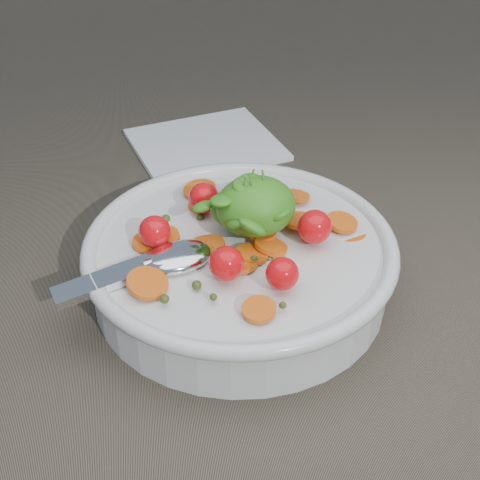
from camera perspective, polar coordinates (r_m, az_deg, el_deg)
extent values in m
plane|color=brown|center=(0.62, 0.34, -3.27)|extent=(6.00, 6.00, 0.00)
cylinder|color=silver|center=(0.60, 0.00, -2.34)|extent=(0.26, 0.26, 0.05)
torus|color=silver|center=(0.58, 0.00, -0.40)|extent=(0.28, 0.28, 0.01)
cylinder|color=silver|center=(0.61, 0.00, -3.96)|extent=(0.13, 0.13, 0.01)
cylinder|color=brown|center=(0.60, 0.00, -2.34)|extent=(0.24, 0.24, 0.04)
cylinder|color=orange|center=(0.58, 1.94, 0.55)|extent=(0.03, 0.03, 0.01)
cylinder|color=orange|center=(0.63, -3.05, 2.79)|extent=(0.04, 0.04, 0.01)
cylinder|color=orange|center=(0.61, 8.69, 1.51)|extent=(0.03, 0.03, 0.01)
cylinder|color=orange|center=(0.57, 2.79, -0.60)|extent=(0.04, 0.04, 0.01)
cylinder|color=orange|center=(0.60, 5.20, 1.64)|extent=(0.04, 0.04, 0.01)
cylinder|color=orange|center=(0.64, 4.81, 3.79)|extent=(0.04, 0.04, 0.01)
cylinder|color=orange|center=(0.58, -2.90, -0.61)|extent=(0.03, 0.03, 0.00)
cylinder|color=orange|center=(0.61, 9.27, 0.38)|extent=(0.04, 0.04, 0.01)
cylinder|color=orange|center=(0.57, -2.75, -0.56)|extent=(0.04, 0.04, 0.01)
cylinder|color=orange|center=(0.56, 1.00, -1.20)|extent=(0.04, 0.04, 0.01)
cylinder|color=orange|center=(0.65, -3.46, 4.29)|extent=(0.04, 0.04, 0.01)
cylinder|color=orange|center=(0.65, 0.93, 3.89)|extent=(0.04, 0.04, 0.01)
cylinder|color=orange|center=(0.53, -7.91, -3.67)|extent=(0.04, 0.04, 0.02)
cylinder|color=orange|center=(0.63, -0.92, 3.14)|extent=(0.04, 0.04, 0.02)
cylinder|color=orange|center=(0.58, -7.96, -0.24)|extent=(0.03, 0.03, 0.01)
cylinder|color=orange|center=(0.56, -0.05, -2.00)|extent=(0.03, 0.03, 0.01)
cylinder|color=orange|center=(0.59, 2.88, -0.46)|extent=(0.04, 0.04, 0.01)
cylinder|color=orange|center=(0.51, 1.61, -5.92)|extent=(0.04, 0.04, 0.01)
cylinder|color=orange|center=(0.60, 1.23, 1.44)|extent=(0.04, 0.04, 0.01)
cylinder|color=orange|center=(0.58, -6.74, 0.15)|extent=(0.05, 0.05, 0.01)
cylinder|color=orange|center=(0.60, -7.61, 0.21)|extent=(0.04, 0.04, 0.01)
cylinder|color=orange|center=(0.57, 2.46, -0.45)|extent=(0.03, 0.03, 0.01)
sphere|color=#394818|center=(0.55, -1.39, -1.85)|extent=(0.01, 0.01, 0.01)
sphere|color=#394818|center=(0.55, 3.75, -2.55)|extent=(0.01, 0.01, 0.01)
sphere|color=#394818|center=(0.57, 2.49, -1.64)|extent=(0.01, 0.01, 0.01)
sphere|color=#394818|center=(0.62, -3.41, 1.94)|extent=(0.01, 0.01, 0.01)
sphere|color=#394818|center=(0.52, -2.29, -4.90)|extent=(0.01, 0.01, 0.01)
sphere|color=#394818|center=(0.62, -6.33, 1.83)|extent=(0.01, 0.01, 0.01)
sphere|color=#394818|center=(0.65, 1.05, 4.40)|extent=(0.01, 0.01, 0.01)
sphere|color=#394818|center=(0.52, -6.46, -5.03)|extent=(0.01, 0.01, 0.01)
sphere|color=#394818|center=(0.55, 0.32, -2.43)|extent=(0.01, 0.01, 0.01)
sphere|color=#394818|center=(0.62, -1.27, 2.33)|extent=(0.01, 0.01, 0.01)
sphere|color=#394818|center=(0.63, -0.52, 2.90)|extent=(0.01, 0.01, 0.01)
sphere|color=#394818|center=(0.65, 1.04, 4.64)|extent=(0.01, 0.01, 0.01)
sphere|color=#394818|center=(0.53, -3.71, -3.87)|extent=(0.01, 0.01, 0.01)
sphere|color=#394818|center=(0.62, 4.28, 2.57)|extent=(0.01, 0.01, 0.01)
sphere|color=#394818|center=(0.62, 1.57, 2.05)|extent=(0.01, 0.01, 0.01)
sphere|color=#394818|center=(0.60, 7.01, 1.20)|extent=(0.01, 0.01, 0.01)
sphere|color=#394818|center=(0.56, 1.19, -1.74)|extent=(0.01, 0.01, 0.01)
sphere|color=#394818|center=(0.59, 2.93, 0.01)|extent=(0.01, 0.01, 0.01)
sphere|color=#394818|center=(0.51, 3.67, -5.58)|extent=(0.01, 0.01, 0.01)
sphere|color=#394818|center=(0.54, 3.52, -2.74)|extent=(0.01, 0.01, 0.01)
sphere|color=red|center=(0.57, 6.39, 1.13)|extent=(0.03, 0.03, 0.03)
sphere|color=red|center=(0.62, 1.41, 4.11)|extent=(0.03, 0.03, 0.03)
sphere|color=red|center=(0.61, -3.10, 3.61)|extent=(0.03, 0.03, 0.03)
sphere|color=red|center=(0.57, -7.29, 0.72)|extent=(0.03, 0.03, 0.03)
sphere|color=red|center=(0.53, -1.19, -2.02)|extent=(0.03, 0.03, 0.03)
sphere|color=red|center=(0.52, 3.63, -2.90)|extent=(0.03, 0.03, 0.03)
ellipsoid|color=#459D23|center=(0.57, 1.35, 2.91)|extent=(0.07, 0.06, 0.05)
ellipsoid|color=#459D23|center=(0.59, -0.61, 2.75)|extent=(0.04, 0.04, 0.03)
ellipsoid|color=#459D23|center=(0.58, 0.26, 4.87)|extent=(0.03, 0.03, 0.02)
ellipsoid|color=#459D23|center=(0.57, 1.66, 4.07)|extent=(0.03, 0.03, 0.02)
ellipsoid|color=#459D23|center=(0.55, 1.04, 2.69)|extent=(0.03, 0.03, 0.03)
ellipsoid|color=#459D23|center=(0.57, 0.72, 3.66)|extent=(0.02, 0.03, 0.02)
ellipsoid|color=#459D23|center=(0.57, 1.58, 3.53)|extent=(0.02, 0.02, 0.01)
ellipsoid|color=#459D23|center=(0.56, 3.37, 2.11)|extent=(0.02, 0.03, 0.03)
ellipsoid|color=#459D23|center=(0.58, 2.74, 4.59)|extent=(0.02, 0.02, 0.02)
ellipsoid|color=#459D23|center=(0.57, 0.64, 3.91)|extent=(0.03, 0.03, 0.01)
ellipsoid|color=#459D23|center=(0.58, -0.39, 3.90)|extent=(0.03, 0.02, 0.02)
ellipsoid|color=#459D23|center=(0.56, 0.41, 4.55)|extent=(0.03, 0.03, 0.02)
ellipsoid|color=#459D23|center=(0.57, 1.37, 3.16)|extent=(0.02, 0.02, 0.01)
ellipsoid|color=#459D23|center=(0.57, -3.20, 2.86)|extent=(0.02, 0.02, 0.02)
ellipsoid|color=#459D23|center=(0.57, 0.95, 4.77)|extent=(0.03, 0.04, 0.02)
ellipsoid|color=#459D23|center=(0.56, 1.57, 3.98)|extent=(0.02, 0.02, 0.01)
ellipsoid|color=#459D23|center=(0.57, 0.41, 4.11)|extent=(0.02, 0.02, 0.02)
ellipsoid|color=#459D23|center=(0.58, 2.33, 3.50)|extent=(0.03, 0.03, 0.02)
ellipsoid|color=#459D23|center=(0.56, -0.20, 1.88)|extent=(0.03, 0.03, 0.02)
ellipsoid|color=#459D23|center=(0.53, 1.03, 1.10)|extent=(0.03, 0.03, 0.03)
ellipsoid|color=#459D23|center=(0.56, 0.68, 4.55)|extent=(0.03, 0.03, 0.01)
ellipsoid|color=#459D23|center=(0.56, -1.62, 3.36)|extent=(0.02, 0.03, 0.01)
cylinder|color=#4C8C33|center=(0.56, 1.29, 3.45)|extent=(0.01, 0.01, 0.04)
cylinder|color=#4C8C33|center=(0.57, 2.21, 3.86)|extent=(0.01, 0.01, 0.04)
cylinder|color=#4C8C33|center=(0.56, 0.27, 3.66)|extent=(0.00, 0.01, 0.05)
cylinder|color=#4C8C33|center=(0.57, 0.44, 4.10)|extent=(0.02, 0.00, 0.04)
ellipsoid|color=silver|center=(0.56, -5.34, -1.47)|extent=(0.07, 0.06, 0.02)
cube|color=silver|center=(0.55, -9.94, -2.87)|extent=(0.12, 0.06, 0.02)
cylinder|color=silver|center=(0.55, -7.16, -1.93)|extent=(0.02, 0.02, 0.01)
cube|color=white|center=(0.84, -2.95, 8.14)|extent=(0.20, 0.19, 0.01)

